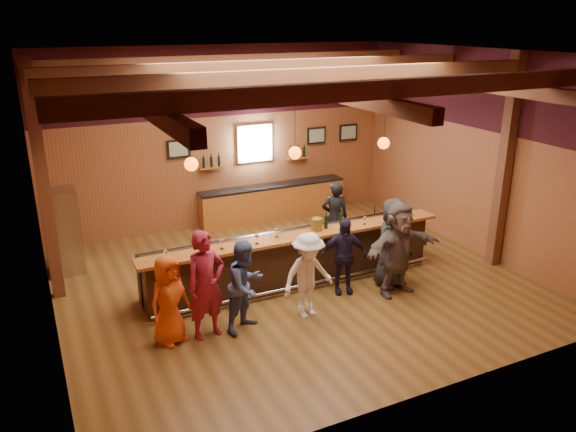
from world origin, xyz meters
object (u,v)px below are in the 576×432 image
at_px(back_bar_cabinet, 273,202).
at_px(ice_bucket, 317,224).
at_px(bar_counter, 292,257).
at_px(customer_navy, 343,256).
at_px(bartender, 335,217).
at_px(customer_denim, 246,286).
at_px(stainless_fridge, 62,232).
at_px(customer_orange, 169,300).
at_px(bottle_a, 326,222).
at_px(customer_redvest, 206,285).
at_px(customer_dark, 393,243).
at_px(customer_brown, 398,248).
at_px(customer_white, 308,275).

bearing_deg(back_bar_cabinet, ice_bucket, -101.20).
bearing_deg(bar_counter, customer_navy, -53.76).
height_order(customer_navy, bartender, bartender).
distance_m(back_bar_cabinet, customer_denim, 5.64).
height_order(stainless_fridge, customer_navy, stainless_fridge).
height_order(customer_orange, bottle_a, customer_orange).
distance_m(customer_orange, customer_redvest, 0.64).
bearing_deg(bartender, back_bar_cabinet, -61.58).
bearing_deg(customer_denim, customer_dark, -21.54).
distance_m(bartender, bottle_a, 1.54).
bearing_deg(bar_counter, customer_orange, -156.73).
height_order(customer_denim, customer_navy, customer_denim).
bearing_deg(ice_bucket, customer_dark, -32.08).
xyz_separation_m(customer_navy, customer_brown, (0.93, -0.48, 0.17)).
bearing_deg(customer_orange, customer_redvest, -32.57).
xyz_separation_m(bar_counter, customer_dark, (1.71, -1.04, 0.39)).
xyz_separation_m(back_bar_cabinet, ice_bucket, (-0.75, -3.81, 0.76)).
bearing_deg(customer_redvest, customer_navy, -3.82).
bearing_deg(customer_redvest, ice_bucket, 10.24).
height_order(customer_redvest, customer_white, customer_redvest).
bearing_deg(customer_redvest, bartender, 19.36).
xyz_separation_m(bar_counter, back_bar_cabinet, (1.18, 3.57, -0.05)).
relative_size(back_bar_cabinet, ice_bucket, 16.39).
xyz_separation_m(bar_counter, bottle_a, (0.64, -0.23, 0.72)).
bearing_deg(customer_redvest, customer_brown, -12.89).
height_order(customer_orange, customer_navy, same).
height_order(back_bar_cabinet, stainless_fridge, stainless_fridge).
bearing_deg(bottle_a, customer_orange, -164.20).
bearing_deg(ice_bucket, bar_counter, 151.08).
bearing_deg(bartender, stainless_fridge, 5.80).
xyz_separation_m(stainless_fridge, customer_orange, (1.30, -3.66, -0.14)).
xyz_separation_m(back_bar_cabinet, customer_orange, (-4.00, -4.78, 0.29)).
distance_m(customer_redvest, customer_white, 1.83).
bearing_deg(bar_counter, bartender, 31.73).
height_order(customer_redvest, bartender, customer_redvest).
height_order(customer_brown, bottle_a, customer_brown).
bearing_deg(customer_navy, customer_orange, -155.56).
height_order(bar_counter, ice_bucket, ice_bucket).
relative_size(customer_redvest, customer_white, 1.19).
bearing_deg(customer_orange, stainless_fridge, 84.46).
bearing_deg(bar_counter, customer_white, -104.99).
xyz_separation_m(bartender, ice_bucket, (-1.11, -1.19, 0.40)).
bearing_deg(customer_brown, stainless_fridge, 139.86).
distance_m(back_bar_cabinet, customer_brown, 4.99).
relative_size(customer_orange, customer_brown, 0.82).
relative_size(stainless_fridge, customer_dark, 0.99).
bearing_deg(back_bar_cabinet, customer_redvest, -124.88).
xyz_separation_m(customer_denim, ice_bucket, (1.96, 1.12, 0.42)).
bearing_deg(bottle_a, bar_counter, 160.17).
bearing_deg(bottle_a, back_bar_cabinet, 81.92).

